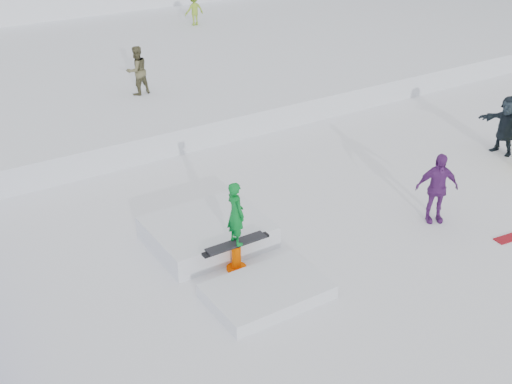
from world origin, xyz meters
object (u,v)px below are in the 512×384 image
spectator_purple (437,188)px  jib_rail_feature (223,245)px  walker_olive (137,70)px  spectator_dark (506,125)px  walker_ygreen (194,9)px

spectator_purple → jib_rail_feature: 5.39m
walker_olive → spectator_purple: size_ratio=0.92×
spectator_purple → spectator_dark: bearing=47.9°
spectator_dark → walker_olive: bearing=-145.6°
walker_olive → jib_rail_feature: 9.47m
walker_ygreen → jib_rail_feature: 18.98m
spectator_dark → spectator_purple: bearing=-77.6°
spectator_purple → spectator_dark: (4.78, 1.76, -0.00)m
spectator_purple → jib_rail_feature: (-5.18, 1.36, -0.59)m
spectator_purple → walker_olive: bearing=134.5°
jib_rail_feature → spectator_dark: bearing=2.3°
walker_olive → spectator_purple: 11.02m
spectator_purple → jib_rail_feature: jib_rail_feature is taller
spectator_dark → jib_rail_feature: size_ratio=0.41×
spectator_purple → spectator_dark: same height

